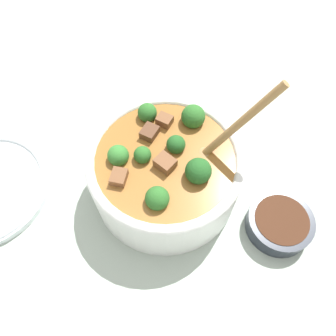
% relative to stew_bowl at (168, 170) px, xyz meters
% --- Properties ---
extents(ground_plane, '(4.00, 4.00, 0.00)m').
position_rel_stew_bowl_xyz_m(ground_plane, '(0.00, -0.00, -0.06)').
color(ground_plane, '#ADBCAD').
extents(stew_bowl, '(0.25, 0.28, 0.24)m').
position_rel_stew_bowl_xyz_m(stew_bowl, '(0.00, 0.00, 0.00)').
color(stew_bowl, white).
rests_on(stew_bowl, ground_plane).
extents(condiment_bowl, '(0.11, 0.11, 0.03)m').
position_rel_stew_bowl_xyz_m(condiment_bowl, '(0.08, 0.19, -0.04)').
color(condiment_bowl, '#232833').
rests_on(condiment_bowl, ground_plane).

